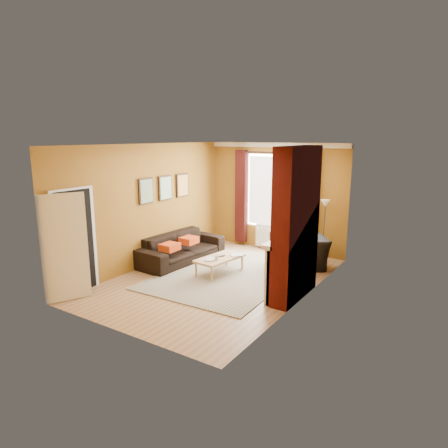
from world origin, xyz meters
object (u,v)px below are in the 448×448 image
Objects in this scene: coffee_table at (220,259)px; sofa at (181,248)px; wicker_stool at (292,247)px; floor_lamp at (325,213)px; armchair at (299,252)px.

sofa is at bearing 176.44° from coffee_table.
floor_lamp reaches higher than wicker_stool.
floor_lamp reaches higher than armchair.
coffee_table is 0.80× the size of floor_lamp.
sofa is 2.77m from armchair.
floor_lamp is (0.29, 0.79, 0.81)m from armchair.
coffee_table is 2.21m from wicker_stool.
wicker_stool is (-0.49, 0.76, -0.14)m from armchair.
coffee_table is at bearing 5.31° from armchair.
coffee_table is 2.51× the size of wicker_stool.
armchair is at bearing 52.55° from coffee_table.
sofa is 1.29m from coffee_table.
armchair is at bearing -57.12° from wicker_stool.
armchair reaches higher than coffee_table.
wicker_stool reaches higher than coffee_table.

